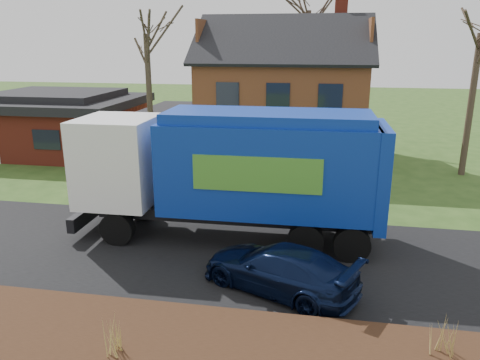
# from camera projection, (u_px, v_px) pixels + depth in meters

# --- Properties ---
(ground) EXTENTS (120.00, 120.00, 0.00)m
(ground) POSITION_uv_depth(u_px,v_px,m) (184.00, 251.00, 15.43)
(ground) COLOR #2A4818
(ground) RESTS_ON ground
(road) EXTENTS (80.00, 7.00, 0.02)m
(road) POSITION_uv_depth(u_px,v_px,m) (184.00, 251.00, 15.43)
(road) COLOR black
(road) RESTS_ON ground
(mulch_verge) EXTENTS (80.00, 3.50, 0.30)m
(mulch_verge) POSITION_uv_depth(u_px,v_px,m) (115.00, 346.00, 10.39)
(mulch_verge) COLOR black
(mulch_verge) RESTS_ON ground
(main_house) EXTENTS (12.95, 8.95, 9.26)m
(main_house) POSITION_uv_depth(u_px,v_px,m) (275.00, 88.00, 27.15)
(main_house) COLOR beige
(main_house) RESTS_ON ground
(ranch_house) EXTENTS (9.80, 8.20, 3.70)m
(ranch_house) POSITION_uv_depth(u_px,v_px,m) (58.00, 122.00, 29.20)
(ranch_house) COLOR maroon
(ranch_house) RESTS_ON ground
(garbage_truck) EXTENTS (10.50, 2.91, 4.49)m
(garbage_truck) POSITION_uv_depth(u_px,v_px,m) (234.00, 167.00, 15.74)
(garbage_truck) COLOR black
(garbage_truck) RESTS_ON ground
(silver_sedan) EXTENTS (4.25, 2.93, 1.33)m
(silver_sedan) POSITION_uv_depth(u_px,v_px,m) (207.00, 187.00, 20.07)
(silver_sedan) COLOR #B2B5BB
(silver_sedan) RESTS_ON ground
(navy_wagon) EXTENTS (4.82, 3.52, 1.30)m
(navy_wagon) POSITION_uv_depth(u_px,v_px,m) (279.00, 268.00, 12.88)
(navy_wagon) COLOR black
(navy_wagon) RESTS_ON ground
(tree_front_west) EXTENTS (3.28, 3.28, 9.75)m
(tree_front_west) POSITION_uv_depth(u_px,v_px,m) (145.00, 12.00, 22.94)
(tree_front_west) COLOR #3E3325
(tree_front_west) RESTS_ON ground
(grass_clump_mid) EXTENTS (0.31, 0.25, 0.86)m
(grass_clump_mid) POSITION_uv_depth(u_px,v_px,m) (113.00, 335.00, 9.84)
(grass_clump_mid) COLOR tan
(grass_clump_mid) RESTS_ON mulch_verge
(grass_clump_east) EXTENTS (0.37, 0.30, 0.92)m
(grass_clump_east) POSITION_uv_depth(u_px,v_px,m) (442.00, 334.00, 9.82)
(grass_clump_east) COLOR #A68A49
(grass_clump_east) RESTS_ON mulch_verge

